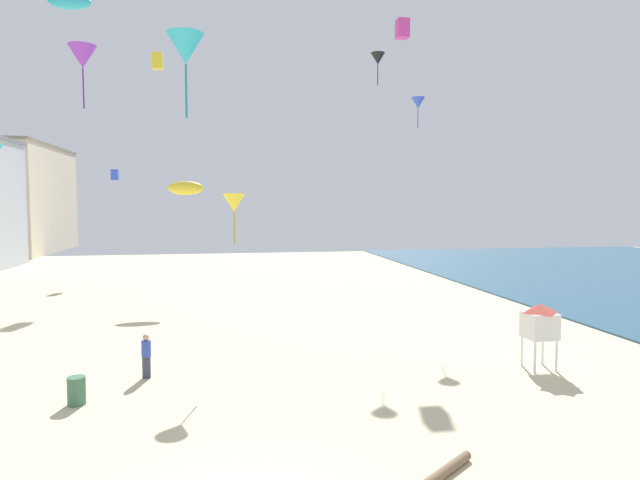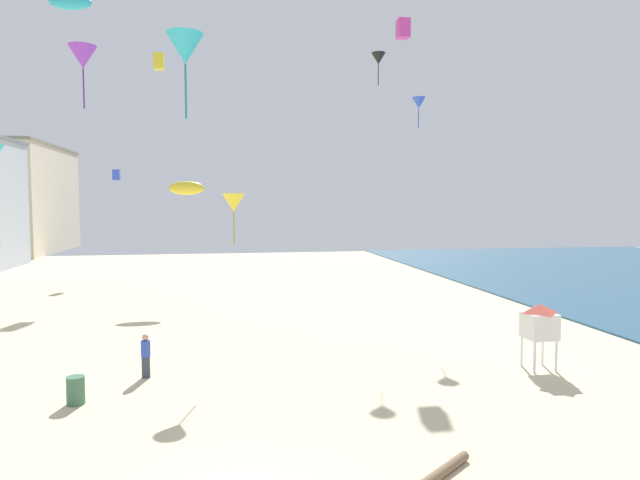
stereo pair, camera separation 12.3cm
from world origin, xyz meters
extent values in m
cube|color=beige|center=(-28.36, 66.02, 6.82)|extent=(13.75, 20.30, 13.63)
cube|color=#383D4C|center=(-2.94, 10.12, 0.40)|extent=(0.28, 0.18, 0.80)
cylinder|color=#334CB2|center=(-2.94, 10.12, 1.10)|extent=(0.34, 0.34, 0.60)
sphere|color=tan|center=(-2.94, 10.12, 1.52)|extent=(0.24, 0.24, 0.24)
cylinder|color=white|center=(11.49, 8.15, 0.60)|extent=(0.10, 0.10, 1.20)
cylinder|color=white|center=(12.39, 8.15, 0.60)|extent=(0.10, 0.10, 1.20)
cylinder|color=white|center=(11.49, 9.05, 0.60)|extent=(0.10, 0.10, 1.20)
cylinder|color=white|center=(12.39, 9.05, 0.60)|extent=(0.10, 0.10, 1.20)
cube|color=white|center=(11.94, 8.60, 1.70)|extent=(1.10, 1.10, 1.00)
pyramid|color=#D14C3D|center=(11.94, 8.60, 2.38)|extent=(1.10, 1.10, 0.35)
cylinder|color=#3D6B4C|center=(-4.78, 7.77, 0.45)|extent=(0.56, 0.56, 0.90)
cylinder|color=#7A6047|center=(4.98, 1.39, 0.12)|extent=(1.86, 1.51, 0.24)
cone|color=purple|center=(-6.04, 15.28, 12.81)|extent=(1.20, 1.20, 0.98)
cylinder|color=#63278B|center=(-6.04, 15.28, 11.45)|extent=(0.07, 0.07, 1.74)
cube|color=#DB3D9E|center=(10.98, 22.53, 17.19)|extent=(0.74, 0.74, 1.16)
cone|color=yellow|center=(0.35, 11.89, 6.45)|extent=(0.91, 0.91, 0.75)
cylinder|color=#A49220|center=(0.35, 11.89, 5.41)|extent=(0.05, 0.05, 1.33)
cone|color=black|center=(9.02, 21.16, 14.93)|extent=(0.83, 0.83, 0.68)
cylinder|color=black|center=(9.02, 21.16, 13.99)|extent=(0.05, 0.05, 1.21)
cube|color=yellow|center=(-5.49, 39.35, 18.72)|extent=(0.87, 0.87, 1.36)
cone|color=#2DB7CC|center=(-1.44, 11.53, 12.36)|extent=(1.42, 1.42, 1.16)
cylinder|color=teal|center=(-1.44, 11.53, 10.74)|extent=(0.08, 0.08, 2.07)
cube|color=blue|center=(-9.27, 39.49, 8.90)|extent=(0.58, 0.58, 0.91)
ellipsoid|color=yellow|center=(-2.51, 27.20, 7.44)|extent=(2.33, 0.65, 0.91)
cone|color=blue|center=(11.42, 20.86, 12.39)|extent=(0.79, 0.79, 0.65)
cylinder|color=#233995|center=(11.42, 20.86, 11.49)|extent=(0.04, 0.04, 1.16)
ellipsoid|color=#2DB7CC|center=(-8.18, 21.96, 17.41)|extent=(2.24, 0.62, 0.87)
camera|label=1|loc=(-0.14, -10.28, 6.43)|focal=30.45mm
camera|label=2|loc=(-0.02, -10.30, 6.43)|focal=30.45mm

